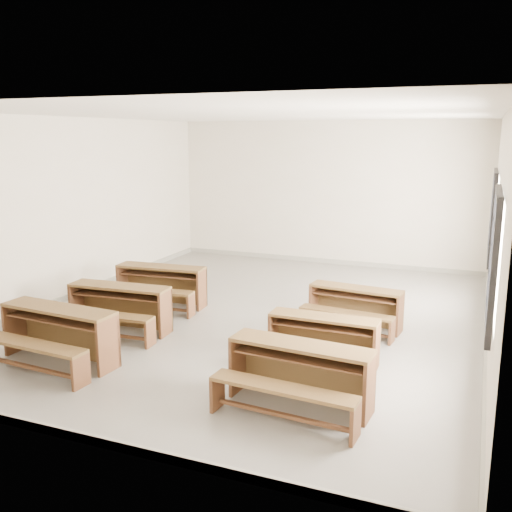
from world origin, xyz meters
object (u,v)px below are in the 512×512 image
at_px(desk_set_5, 355,305).
at_px(desk_set_0, 57,331).
at_px(desk_set_3, 299,371).
at_px(desk_set_2, 160,283).
at_px(desk_set_4, 322,337).
at_px(desk_set_1, 118,305).

bearing_deg(desk_set_5, desk_set_0, -133.53).
height_order(desk_set_3, desk_set_5, desk_set_3).
distance_m(desk_set_2, desk_set_4, 3.58).
distance_m(desk_set_0, desk_set_5, 4.28).
xyz_separation_m(desk_set_2, desk_set_5, (3.35, 0.10, -0.04)).
height_order(desk_set_0, desk_set_1, desk_set_0).
bearing_deg(desk_set_5, desk_set_2, -172.25).
xyz_separation_m(desk_set_1, desk_set_4, (3.17, -0.08, -0.04)).
relative_size(desk_set_1, desk_set_2, 1.00).
relative_size(desk_set_0, desk_set_4, 1.20).
distance_m(desk_set_2, desk_set_3, 4.28).
relative_size(desk_set_3, desk_set_4, 1.16).
xyz_separation_m(desk_set_0, desk_set_1, (0.01, 1.31, -0.02)).
bearing_deg(desk_set_1, desk_set_0, -94.31).
distance_m(desk_set_2, desk_set_5, 3.35).
bearing_deg(desk_set_1, desk_set_5, 20.41).
xyz_separation_m(desk_set_3, desk_set_5, (-0.00, 2.77, -0.04)).
distance_m(desk_set_1, desk_set_3, 3.50).
bearing_deg(desk_set_1, desk_set_2, 90.62).
bearing_deg(desk_set_0, desk_set_2, 95.79).
distance_m(desk_set_1, desk_set_4, 3.17).
xyz_separation_m(desk_set_0, desk_set_2, (-0.09, 2.67, -0.02)).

